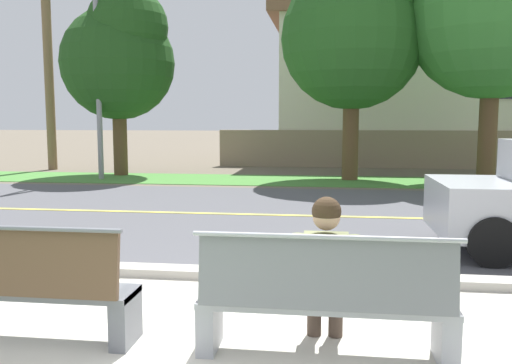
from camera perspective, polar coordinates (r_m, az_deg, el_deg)
ground_plane at (r=11.82m, az=1.37°, el=-2.22°), size 140.00×140.00×0.00m
sidewalk_pavement at (r=4.59m, az=-9.42°, el=-16.91°), size 44.00×3.60×0.01m
curb_edge at (r=6.35m, az=-4.23°, el=-9.61°), size 44.00×0.30×0.11m
street_asphalt at (r=10.35m, az=0.47°, el=-3.48°), size 52.00×8.00×0.01m
road_centre_line at (r=10.35m, az=0.47°, el=-3.45°), size 48.00×0.14×0.01m
far_verge_grass at (r=16.08m, az=3.03°, el=0.18°), size 48.00×2.80×0.02m
bench_left at (r=4.90m, az=-24.05°, el=-10.19°), size 1.95×0.48×1.01m
bench_right at (r=4.21m, az=7.28°, el=-12.42°), size 1.95×0.48×1.01m
seated_person_olive at (r=4.31m, az=7.36°, el=-8.98°), size 0.52×0.68×1.25m
streetlamp at (r=17.30m, az=-16.20°, el=14.58°), size 0.24×2.10×7.54m
shade_tree_far_left at (r=18.05m, az=-14.12°, el=12.90°), size 3.59×3.59×5.92m
shade_tree_left at (r=16.52m, az=10.65°, el=15.81°), size 4.18×4.18×6.90m
garden_wall at (r=20.80m, az=14.12°, el=3.38°), size 13.00×0.36×1.40m
house_across_street at (r=24.21m, az=17.31°, el=9.75°), size 12.67×6.91×6.40m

